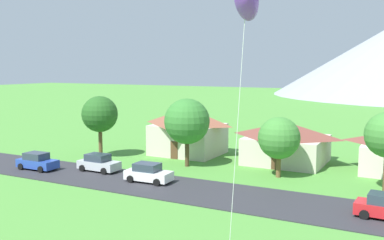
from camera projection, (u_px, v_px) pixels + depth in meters
road_strip at (279, 203)px, 33.71m from camera, size 160.00×7.10×0.08m
house_left_center at (188, 130)px, 52.50m from camera, size 8.15×7.08×5.48m
house_right_center at (287, 142)px, 47.81m from camera, size 8.63×8.20×4.40m
tree_left_of_center at (187, 121)px, 45.74m from camera, size 4.71×4.71×7.07m
tree_center at (100, 114)px, 50.41m from camera, size 4.09×4.09×7.00m
tree_right_of_center at (279, 138)px, 41.31m from camera, size 3.92×3.92×5.70m
parked_car_silver_west_end at (99, 163)px, 43.83m from camera, size 4.22×2.11×1.68m
parked_car_white_mid_west at (148, 173)px, 39.70m from camera, size 4.28×2.23×1.68m
parked_car_blue_mid_east at (37, 162)px, 44.54m from camera, size 4.22×2.11×1.68m
kite_flyer_with_kite at (246, 10)px, 15.09m from camera, size 2.01×3.16×13.43m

